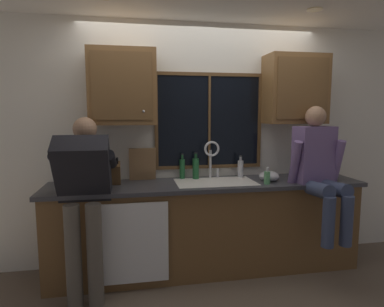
{
  "coord_description": "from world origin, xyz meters",
  "views": [
    {
      "loc": [
        -0.73,
        -3.47,
        1.62
      ],
      "look_at": [
        -0.15,
        -0.3,
        1.22
      ],
      "focal_mm": 30.84,
      "sensor_mm": 36.0,
      "label": 1
    }
  ],
  "objects_px": {
    "person_sitting_on_counter": "(319,165)",
    "bottle_tall_clear": "(240,168)",
    "person_standing": "(84,190)",
    "cutting_board": "(143,164)",
    "knife_block": "(114,174)",
    "bottle_green_glass": "(196,168)",
    "soap_dispenser": "(267,177)",
    "mixing_bowl": "(269,176)",
    "bottle_amber_small": "(182,168)"
  },
  "relations": [
    {
      "from": "person_standing",
      "to": "bottle_amber_small",
      "type": "relative_size",
      "value": 5.93
    },
    {
      "from": "knife_block",
      "to": "soap_dispenser",
      "type": "xyz_separation_m",
      "value": [
        1.47,
        -0.25,
        -0.04
      ]
    },
    {
      "from": "cutting_board",
      "to": "bottle_green_glass",
      "type": "relative_size",
      "value": 1.22
    },
    {
      "from": "knife_block",
      "to": "cutting_board",
      "type": "relative_size",
      "value": 0.93
    },
    {
      "from": "mixing_bowl",
      "to": "bottle_amber_small",
      "type": "bearing_deg",
      "value": 162.48
    },
    {
      "from": "knife_block",
      "to": "cutting_board",
      "type": "height_order",
      "value": "cutting_board"
    },
    {
      "from": "person_standing",
      "to": "cutting_board",
      "type": "xyz_separation_m",
      "value": [
        0.51,
        0.54,
        0.12
      ]
    },
    {
      "from": "bottle_amber_small",
      "to": "knife_block",
      "type": "bearing_deg",
      "value": -166.11
    },
    {
      "from": "knife_block",
      "to": "cutting_board",
      "type": "distance_m",
      "value": 0.32
    },
    {
      "from": "person_sitting_on_counter",
      "to": "bottle_amber_small",
      "type": "distance_m",
      "value": 1.37
    },
    {
      "from": "soap_dispenser",
      "to": "bottle_tall_clear",
      "type": "bearing_deg",
      "value": 111.38
    },
    {
      "from": "knife_block",
      "to": "soap_dispenser",
      "type": "distance_m",
      "value": 1.49
    },
    {
      "from": "person_standing",
      "to": "bottle_tall_clear",
      "type": "bearing_deg",
      "value": 18.23
    },
    {
      "from": "mixing_bowl",
      "to": "person_sitting_on_counter",
      "type": "bearing_deg",
      "value": -29.2
    },
    {
      "from": "person_standing",
      "to": "person_sitting_on_counter",
      "type": "height_order",
      "value": "person_sitting_on_counter"
    },
    {
      "from": "person_sitting_on_counter",
      "to": "bottle_amber_small",
      "type": "xyz_separation_m",
      "value": [
        -1.28,
        0.5,
        -0.07
      ]
    },
    {
      "from": "bottle_tall_clear",
      "to": "knife_block",
      "type": "bearing_deg",
      "value": -174.48
    },
    {
      "from": "cutting_board",
      "to": "bottle_tall_clear",
      "type": "bearing_deg",
      "value": -1.4
    },
    {
      "from": "bottle_green_glass",
      "to": "bottle_amber_small",
      "type": "height_order",
      "value": "bottle_green_glass"
    },
    {
      "from": "person_sitting_on_counter",
      "to": "soap_dispenser",
      "type": "relative_size",
      "value": 7.23
    },
    {
      "from": "bottle_amber_small",
      "to": "bottle_green_glass",
      "type": "bearing_deg",
      "value": -16.09
    },
    {
      "from": "mixing_bowl",
      "to": "bottle_green_glass",
      "type": "bearing_deg",
      "value": 162.21
    },
    {
      "from": "bottle_green_glass",
      "to": "person_standing",
      "type": "bearing_deg",
      "value": -154.11
    },
    {
      "from": "person_sitting_on_counter",
      "to": "cutting_board",
      "type": "distance_m",
      "value": 1.76
    },
    {
      "from": "person_standing",
      "to": "bottle_green_glass",
      "type": "distance_m",
      "value": 1.19
    },
    {
      "from": "soap_dispenser",
      "to": "mixing_bowl",
      "type": "bearing_deg",
      "value": 59.41
    },
    {
      "from": "person_sitting_on_counter",
      "to": "bottle_tall_clear",
      "type": "bearing_deg",
      "value": 144.54
    },
    {
      "from": "person_sitting_on_counter",
      "to": "bottle_tall_clear",
      "type": "height_order",
      "value": "person_sitting_on_counter"
    },
    {
      "from": "soap_dispenser",
      "to": "bottle_green_glass",
      "type": "bearing_deg",
      "value": 149.4
    },
    {
      "from": "mixing_bowl",
      "to": "soap_dispenser",
      "type": "height_order",
      "value": "soap_dispenser"
    },
    {
      "from": "person_standing",
      "to": "soap_dispenser",
      "type": "xyz_separation_m",
      "value": [
        1.7,
        0.14,
        0.02
      ]
    },
    {
      "from": "knife_block",
      "to": "soap_dispenser",
      "type": "height_order",
      "value": "knife_block"
    },
    {
      "from": "mixing_bowl",
      "to": "bottle_green_glass",
      "type": "xyz_separation_m",
      "value": [
        -0.72,
        0.23,
        0.07
      ]
    },
    {
      "from": "person_sitting_on_counter",
      "to": "soap_dispenser",
      "type": "distance_m",
      "value": 0.52
    },
    {
      "from": "person_sitting_on_counter",
      "to": "knife_block",
      "type": "relative_size",
      "value": 3.92
    },
    {
      "from": "person_sitting_on_counter",
      "to": "mixing_bowl",
      "type": "relative_size",
      "value": 6.06
    },
    {
      "from": "person_sitting_on_counter",
      "to": "mixing_bowl",
      "type": "height_order",
      "value": "person_sitting_on_counter"
    },
    {
      "from": "bottle_green_glass",
      "to": "bottle_amber_small",
      "type": "bearing_deg",
      "value": 163.91
    },
    {
      "from": "person_standing",
      "to": "soap_dispenser",
      "type": "distance_m",
      "value": 1.71
    },
    {
      "from": "person_sitting_on_counter",
      "to": "bottle_green_glass",
      "type": "relative_size",
      "value": 4.47
    },
    {
      "from": "knife_block",
      "to": "mixing_bowl",
      "type": "xyz_separation_m",
      "value": [
        1.56,
        -0.1,
        -0.06
      ]
    },
    {
      "from": "knife_block",
      "to": "bottle_amber_small",
      "type": "bearing_deg",
      "value": 13.89
    },
    {
      "from": "person_standing",
      "to": "soap_dispenser",
      "type": "relative_size",
      "value": 9.06
    },
    {
      "from": "knife_block",
      "to": "mixing_bowl",
      "type": "distance_m",
      "value": 1.56
    },
    {
      "from": "person_standing",
      "to": "cutting_board",
      "type": "distance_m",
      "value": 0.75
    },
    {
      "from": "soap_dispenser",
      "to": "bottle_tall_clear",
      "type": "height_order",
      "value": "bottle_tall_clear"
    },
    {
      "from": "person_standing",
      "to": "cutting_board",
      "type": "bearing_deg",
      "value": 46.51
    },
    {
      "from": "knife_block",
      "to": "mixing_bowl",
      "type": "relative_size",
      "value": 1.55
    },
    {
      "from": "cutting_board",
      "to": "knife_block",
      "type": "bearing_deg",
      "value": -151.18
    },
    {
      "from": "knife_block",
      "to": "bottle_amber_small",
      "type": "distance_m",
      "value": 0.72
    }
  ]
}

